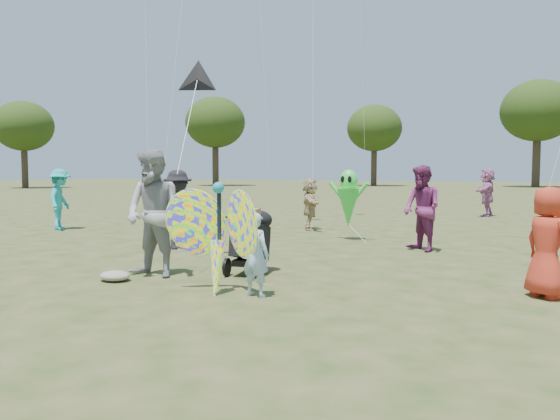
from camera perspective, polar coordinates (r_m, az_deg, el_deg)
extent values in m
plane|color=#51592B|center=(7.25, -3.95, -9.54)|extent=(160.00, 160.00, 0.00)
imported|color=#A1C6E4|center=(7.43, -2.58, -4.67)|extent=(0.45, 0.32, 1.15)
imported|color=#95959B|center=(8.98, -13.05, -0.32)|extent=(1.03, 0.82, 2.06)
ellipsoid|color=gray|center=(8.91, -16.88, -6.60)|extent=(0.50, 0.41, 0.16)
imported|color=red|center=(8.17, 26.18, -3.05)|extent=(0.85, 0.86, 1.50)
imported|color=black|center=(12.08, -10.61, 0.04)|extent=(1.18, 1.27, 1.72)
imported|color=tan|center=(15.68, 3.16, 0.62)|extent=(0.98, 1.44, 1.49)
imported|color=#74265C|center=(11.92, 14.61, 0.17)|extent=(1.12, 1.11, 1.83)
imported|color=teal|center=(17.00, -21.99, 1.05)|extent=(1.14, 1.31, 1.76)
imported|color=#B969A1|center=(21.77, 20.83, 1.76)|extent=(0.65, 1.71, 1.81)
cube|color=black|center=(9.04, -3.12, -3.25)|extent=(0.62, 0.93, 0.71)
cube|color=black|center=(9.09, -3.11, -5.32)|extent=(0.54, 0.75, 0.10)
ellipsoid|color=black|center=(9.22, -2.36, -1.04)|extent=(0.51, 0.45, 0.33)
cylinder|color=black|center=(8.92, -5.58, -5.96)|extent=(0.11, 0.30, 0.30)
cylinder|color=black|center=(8.68, -2.88, -6.23)|extent=(0.11, 0.30, 0.30)
cylinder|color=black|center=(9.49, -1.76, -5.58)|extent=(0.09, 0.23, 0.22)
cylinder|color=black|center=(8.58, -4.72, -0.77)|extent=(0.44, 0.12, 0.03)
cube|color=#A1824E|center=(8.95, -3.29, -0.69)|extent=(0.39, 0.34, 0.26)
ellipsoid|color=red|center=(7.89, -8.76, -1.27)|extent=(0.98, 0.71, 1.24)
ellipsoid|color=red|center=(7.48, -4.00, -1.53)|extent=(0.98, 0.71, 1.24)
cylinder|color=black|center=(7.70, -6.36, -1.76)|extent=(0.06, 0.06, 1.00)
cone|color=red|center=(7.62, -6.71, -6.57)|extent=(0.36, 0.49, 0.93)
sphere|color=teal|center=(7.64, -6.48, 2.33)|extent=(0.16, 0.16, 0.16)
cone|color=black|center=(10.70, -8.63, 13.32)|extent=(0.89, 0.62, 0.81)
cylinder|color=silver|center=(9.71, -9.57, 9.00)|extent=(0.78, 1.67, 1.78)
cone|color=#35E144|center=(13.49, 7.15, 0.24)|extent=(0.56, 0.56, 0.95)
ellipsoid|color=#35E144|center=(13.46, 7.18, 3.01)|extent=(0.44, 0.39, 0.57)
ellipsoid|color=black|center=(13.32, 6.56, 3.21)|extent=(0.10, 0.05, 0.17)
ellipsoid|color=black|center=(13.26, 7.29, 3.20)|extent=(0.10, 0.05, 0.17)
cylinder|color=#35E144|center=(13.57, 5.97, 1.97)|extent=(0.43, 0.10, 0.49)
cylinder|color=#35E144|center=(13.37, 8.38, 1.91)|extent=(0.43, 0.10, 0.49)
cylinder|color=silver|center=(13.26, 8.06, -2.44)|extent=(0.61, 0.41, 0.41)
cylinder|color=#3A2D21|center=(61.12, -6.75, 4.51)|extent=(0.70, 0.70, 4.20)
ellipsoid|color=#2B4214|center=(61.35, -6.79, 9.09)|extent=(6.60, 6.60, 5.61)
cylinder|color=#3A2D21|center=(60.67, 9.78, 4.28)|extent=(0.63, 0.63, 3.78)
ellipsoid|color=#2B4214|center=(60.84, 9.83, 8.44)|extent=(5.94, 5.94, 5.05)
cylinder|color=#3A2D21|center=(61.08, 25.19, 4.34)|extent=(0.77, 0.77, 4.62)
ellipsoid|color=#2B4214|center=(61.37, 25.35, 9.37)|extent=(7.26, 7.26, 6.17)
cylinder|color=#3A2D21|center=(58.13, -25.11, 3.85)|extent=(0.59, 0.59, 3.57)
ellipsoid|color=#2B4214|center=(58.28, -25.24, 7.95)|extent=(5.61, 5.61, 4.77)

